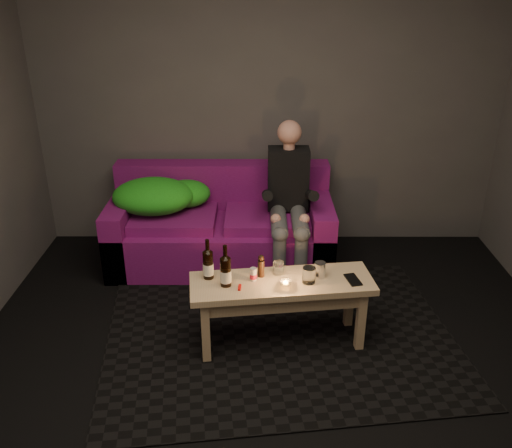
{
  "coord_description": "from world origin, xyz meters",
  "views": [
    {
      "loc": [
        -0.1,
        -2.35,
        2.28
      ],
      "look_at": [
        -0.11,
        1.36,
        0.55
      ],
      "focal_mm": 38.0,
      "sensor_mm": 36.0,
      "label": 1
    }
  ],
  "objects_px": {
    "beer_bottle_b": "(226,271)",
    "steel_cup": "(320,270)",
    "sofa": "(222,229)",
    "beer_bottle_a": "(208,264)",
    "coffee_table": "(282,292)",
    "person": "(289,198)"
  },
  "relations": [
    {
      "from": "coffee_table",
      "to": "steel_cup",
      "type": "distance_m",
      "value": 0.29
    },
    {
      "from": "sofa",
      "to": "beer_bottle_a",
      "type": "distance_m",
      "value": 1.18
    },
    {
      "from": "beer_bottle_a",
      "to": "sofa",
      "type": "bearing_deg",
      "value": 89.43
    },
    {
      "from": "beer_bottle_a",
      "to": "coffee_table",
      "type": "bearing_deg",
      "value": -4.39
    },
    {
      "from": "person",
      "to": "steel_cup",
      "type": "height_order",
      "value": "person"
    },
    {
      "from": "beer_bottle_b",
      "to": "coffee_table",
      "type": "bearing_deg",
      "value": 8.96
    },
    {
      "from": "sofa",
      "to": "beer_bottle_a",
      "type": "height_order",
      "value": "sofa"
    },
    {
      "from": "beer_bottle_b",
      "to": "beer_bottle_a",
      "type": "bearing_deg",
      "value": 141.7
    },
    {
      "from": "person",
      "to": "beer_bottle_b",
      "type": "relative_size",
      "value": 4.35
    },
    {
      "from": "sofa",
      "to": "steel_cup",
      "type": "relative_size",
      "value": 18.15
    },
    {
      "from": "beer_bottle_a",
      "to": "steel_cup",
      "type": "xyz_separation_m",
      "value": [
        0.72,
        0.02,
        -0.05
      ]
    },
    {
      "from": "sofa",
      "to": "coffee_table",
      "type": "bearing_deg",
      "value": -68.54
    },
    {
      "from": "beer_bottle_a",
      "to": "steel_cup",
      "type": "distance_m",
      "value": 0.72
    },
    {
      "from": "sofa",
      "to": "steel_cup",
      "type": "bearing_deg",
      "value": -57.69
    },
    {
      "from": "sofa",
      "to": "person",
      "type": "xyz_separation_m",
      "value": [
        0.56,
        -0.15,
        0.35
      ]
    },
    {
      "from": "beer_bottle_b",
      "to": "steel_cup",
      "type": "distance_m",
      "value": 0.62
    },
    {
      "from": "sofa",
      "to": "coffee_table",
      "type": "relative_size",
      "value": 1.52
    },
    {
      "from": "beer_bottle_b",
      "to": "person",
      "type": "bearing_deg",
      "value": 67.36
    },
    {
      "from": "beer_bottle_b",
      "to": "steel_cup",
      "type": "relative_size",
      "value": 2.79
    },
    {
      "from": "person",
      "to": "steel_cup",
      "type": "relative_size",
      "value": 12.12
    },
    {
      "from": "sofa",
      "to": "coffee_table",
      "type": "height_order",
      "value": "sofa"
    },
    {
      "from": "person",
      "to": "beer_bottle_b",
      "type": "xyz_separation_m",
      "value": [
        -0.45,
        -1.08,
        -0.05
      ]
    }
  ]
}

